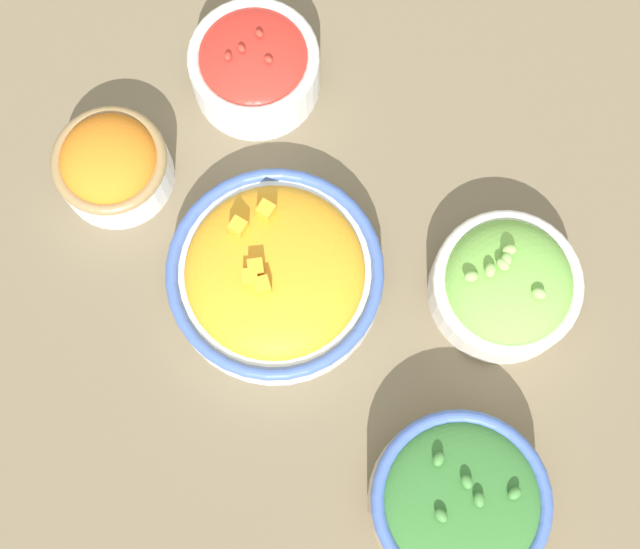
{
  "coord_description": "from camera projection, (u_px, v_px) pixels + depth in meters",
  "views": [
    {
      "loc": [
        -0.09,
        0.19,
        0.83
      ],
      "look_at": [
        0.0,
        0.0,
        0.03
      ],
      "focal_mm": 50.0,
      "sensor_mm": 36.0,
      "label": 1
    }
  ],
  "objects": [
    {
      "name": "bowl_carrots",
      "position": [
        111.0,
        164.0,
        0.85
      ],
      "size": [
        0.11,
        0.11,
        0.07
      ],
      "color": "white",
      "rests_on": "ground_plane"
    },
    {
      "name": "ground_plane",
      "position": [
        320.0,
        282.0,
        0.85
      ],
      "size": [
        3.0,
        3.0,
        0.0
      ],
      "primitive_type": "plane",
      "color": "#75664C"
    },
    {
      "name": "bowl_broccoli",
      "position": [
        459.0,
        501.0,
        0.76
      ],
      "size": [
        0.15,
        0.15,
        0.08
      ],
      "color": "beige",
      "rests_on": "ground_plane"
    },
    {
      "name": "bowl_squash",
      "position": [
        275.0,
        273.0,
        0.83
      ],
      "size": [
        0.2,
        0.2,
        0.07
      ],
      "color": "silver",
      "rests_on": "ground_plane"
    },
    {
      "name": "bowl_lettuce",
      "position": [
        506.0,
        285.0,
        0.82
      ],
      "size": [
        0.14,
        0.14,
        0.08
      ],
      "color": "silver",
      "rests_on": "ground_plane"
    },
    {
      "name": "bowl_cherry_tomatoes",
      "position": [
        255.0,
        66.0,
        0.87
      ],
      "size": [
        0.13,
        0.13,
        0.07
      ],
      "color": "white",
      "rests_on": "ground_plane"
    }
  ]
}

